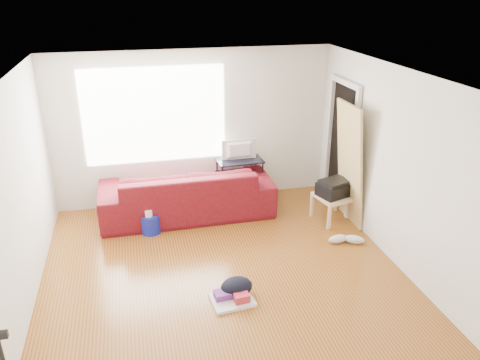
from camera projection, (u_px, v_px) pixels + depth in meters
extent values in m
cube|color=brown|center=(227.00, 282.00, 5.80)|extent=(4.50, 5.00, 0.01)
cube|color=white|center=(224.00, 80.00, 4.81)|extent=(4.50, 5.00, 0.01)
cube|color=silver|center=(194.00, 128.00, 7.54)|extent=(4.50, 0.01, 2.50)
cube|color=silver|center=(303.00, 344.00, 3.07)|extent=(4.50, 0.01, 2.50)
cube|color=silver|center=(12.00, 212.00, 4.83)|extent=(0.01, 5.00, 2.50)
cube|color=silver|center=(403.00, 173.00, 5.79)|extent=(0.01, 5.00, 2.50)
cube|color=white|center=(155.00, 116.00, 7.30)|extent=(2.20, 0.01, 1.50)
cube|color=silver|center=(353.00, 158.00, 7.00)|extent=(0.06, 0.08, 2.00)
cube|color=silver|center=(329.00, 139.00, 7.80)|extent=(0.06, 0.08, 2.00)
cube|color=silver|center=(346.00, 82.00, 6.99)|extent=(0.06, 0.98, 0.08)
cube|color=black|center=(342.00, 148.00, 7.41)|extent=(0.01, 0.86, 1.98)
imported|color=#591220|center=(188.00, 214.00, 7.50)|extent=(2.67, 1.04, 0.78)
cube|color=black|center=(240.00, 199.00, 7.92)|extent=(0.76, 0.46, 0.03)
cube|color=black|center=(240.00, 187.00, 7.83)|extent=(0.76, 0.46, 0.03)
cube|color=black|center=(240.00, 174.00, 7.74)|extent=(0.76, 0.46, 0.03)
cube|color=black|center=(240.00, 161.00, 7.65)|extent=(0.76, 0.46, 0.03)
cylinder|color=black|center=(223.00, 187.00, 7.54)|extent=(0.03, 0.03, 0.74)
cylinder|color=black|center=(217.00, 179.00, 7.86)|extent=(0.03, 0.03, 0.74)
cylinder|color=black|center=(263.00, 183.00, 7.71)|extent=(0.03, 0.03, 0.74)
cylinder|color=black|center=(256.00, 174.00, 8.03)|extent=(0.03, 0.03, 0.74)
imported|color=black|center=(240.00, 150.00, 7.58)|extent=(0.57, 0.07, 0.33)
cube|color=#D4B588|center=(334.00, 196.00, 7.17)|extent=(0.61, 0.61, 0.05)
cube|color=#D4B588|center=(329.00, 218.00, 6.97)|extent=(0.05, 0.05, 0.37)
cube|color=#D4B588|center=(312.00, 206.00, 7.35)|extent=(0.05, 0.05, 0.37)
cube|color=#D4B588|center=(354.00, 212.00, 7.15)|extent=(0.05, 0.05, 0.37)
cube|color=#D4B588|center=(336.00, 200.00, 7.54)|extent=(0.05, 0.05, 0.37)
cube|color=black|center=(334.00, 189.00, 7.12)|extent=(0.57, 0.50, 0.20)
cube|color=black|center=(335.00, 182.00, 7.07)|extent=(0.51, 0.44, 0.05)
cylinder|color=#121C95|center=(151.00, 232.00, 6.95)|extent=(0.37, 0.37, 0.29)
cylinder|color=white|center=(149.00, 222.00, 6.84)|extent=(0.11, 0.11, 0.10)
cube|color=white|center=(232.00, 300.00, 5.45)|extent=(0.51, 0.43, 0.04)
cube|color=#B92735|center=(242.00, 298.00, 5.37)|extent=(0.18, 0.13, 0.10)
cube|color=#662787|center=(223.00, 294.00, 5.45)|extent=(0.22, 0.17, 0.08)
cube|color=#1126B8|center=(240.00, 287.00, 5.53)|extent=(0.14, 0.13, 0.13)
ellipsoid|color=black|center=(237.00, 294.00, 5.58)|extent=(0.42, 0.35, 0.21)
ellipsoid|color=silver|center=(338.00, 239.00, 6.65)|extent=(0.30, 0.15, 0.12)
ellipsoid|color=silver|center=(354.00, 239.00, 6.64)|extent=(0.32, 0.26, 0.12)
cube|color=tan|center=(344.00, 220.00, 7.30)|extent=(0.23, 0.75, 1.86)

